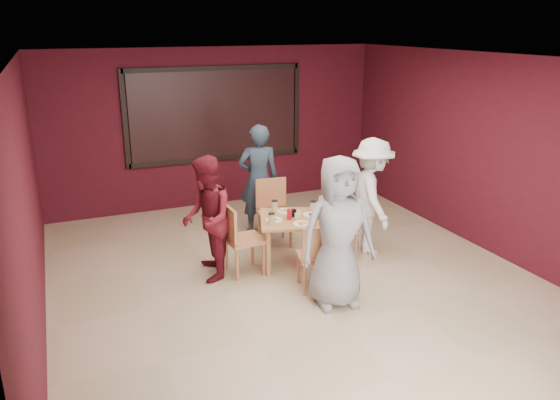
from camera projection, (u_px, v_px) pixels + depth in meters
name	position (u px, v px, depth m)	size (l,w,h in m)	color
floor	(296.00, 281.00, 7.07)	(7.00, 7.00, 0.00)	tan
window_blinds	(216.00, 114.00, 9.58)	(3.00, 0.02, 1.50)	black
dining_table	(293.00, 223.00, 7.36)	(1.11, 1.11, 0.84)	#B28949
chair_front	(317.00, 254.00, 6.65)	(0.51, 0.51, 0.88)	#BE6F49
chair_back	(273.00, 208.00, 8.15)	(0.52, 0.52, 0.97)	#BE6F49
chair_left	(239.00, 236.00, 7.10)	(0.49, 0.49, 0.96)	#BE6F49
chair_right	(345.00, 225.00, 7.67)	(0.41, 0.41, 0.83)	#BE6F49
diner_front	(338.00, 232.00, 6.24)	(0.88, 0.57, 1.80)	gray
diner_back	(259.00, 179.00, 8.47)	(0.63, 0.41, 1.73)	#2A3C4C
diner_left	(207.00, 219.00, 6.93)	(0.79, 0.61, 1.62)	maroon
diner_right	(372.00, 196.00, 7.76)	(1.08, 0.62, 1.67)	white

